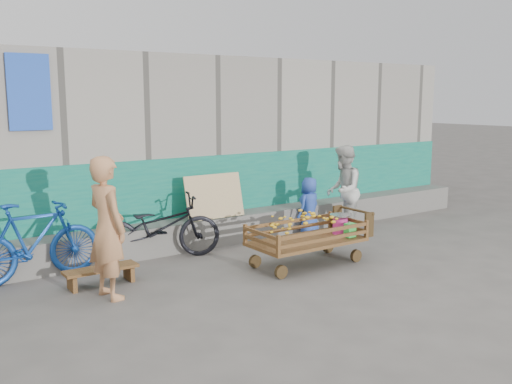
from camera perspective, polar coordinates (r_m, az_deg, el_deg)
ground at (r=7.20m, az=2.98°, el=-9.46°), size 80.00×80.00×0.00m
building_wall at (r=10.35m, az=-10.87°, el=4.47°), size 12.00×3.50×3.00m
banana_cart at (r=7.99m, az=4.95°, el=-3.76°), size 1.78×0.81×0.76m
bench at (r=7.46m, az=-15.23°, el=-7.75°), size 0.92×0.28×0.23m
vendor_man at (r=6.84m, az=-14.65°, el=-3.47°), size 0.49×0.67×1.68m
woman at (r=9.82m, az=8.71°, el=0.17°), size 0.95×0.93×1.54m
child at (r=9.74m, az=5.34°, el=-1.45°), size 0.56×0.44×1.00m
bicycle_dark at (r=8.39m, az=-9.69°, el=-3.51°), size 1.90×1.12×0.94m
bicycle_blue at (r=7.83m, az=-21.37°, el=-4.63°), size 1.74×0.56×1.03m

